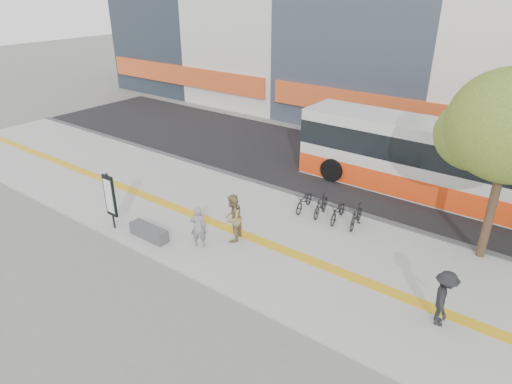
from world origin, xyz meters
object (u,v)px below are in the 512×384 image
Objects in this scene: pedestrian_tan at (233,218)px; pedestrian_dark at (444,298)px; signboard at (110,197)px; street_tree at (512,127)px; bench at (149,232)px; bus at (434,163)px; seated_woman at (198,227)px.

pedestrian_tan is 1.07× the size of pedestrian_dark.
pedestrian_tan is at bearing 25.95° from signboard.
pedestrian_tan reaches higher than pedestrian_dark.
street_tree reaches higher than pedestrian_dark.
pedestrian_dark reaches higher than bench.
bus is at bearing 128.23° from street_tree.
street_tree is 10.28m from seated_woman.
bus is 9.15m from pedestrian_tan.
signboard reaches higher than bench.
signboard is 1.26× the size of pedestrian_tan.
street_tree reaches higher than seated_woman.
street_tree is at bearing -17.78° from pedestrian_dark.
bench is at bearing -125.36° from bus.
street_tree reaches higher than bus.
seated_woman is 0.86× the size of pedestrian_tan.
street_tree reaches higher than bench.
signboard is 1.46× the size of seated_woman.
pedestrian_tan is (2.50, 1.69, 0.65)m from bench.
bus reaches higher than seated_woman.
pedestrian_dark is at bearing 10.15° from signboard.
signboard is 1.35× the size of pedestrian_dark.
pedestrian_tan is at bearing -162.92° from seated_woman.
street_tree is 5.56m from bus.
seated_woman is (3.40, 1.00, -0.54)m from signboard.
street_tree is 9.19m from pedestrian_tan.
seated_woman is (-5.08, -9.00, -0.69)m from bus.
signboard reaches higher than pedestrian_dark.
street_tree is at bearing -51.77° from bus.
bench is 0.91× the size of pedestrian_tan.
street_tree is 5.62m from pedestrian_dark.
seated_woman is 0.92× the size of pedestrian_dark.
street_tree is at bearing 31.62° from bench.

